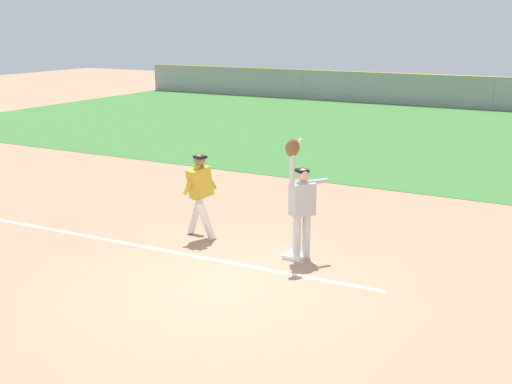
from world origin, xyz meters
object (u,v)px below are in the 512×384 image
at_px(first_base, 295,256).
at_px(parked_car_black, 481,87).
at_px(fielder, 301,201).
at_px(runner, 200,190).
at_px(baseball, 300,140).
at_px(parked_car_white, 385,83).

height_order(first_base, parked_car_black, parked_car_black).
bearing_deg(fielder, parked_car_black, -50.25).
relative_size(runner, parked_car_black, 0.38).
xyz_separation_m(first_base, runner, (-2.24, 0.20, 0.96)).
height_order(runner, baseball, baseball).
bearing_deg(fielder, first_base, 37.44).
bearing_deg(parked_car_black, baseball, -90.46).
relative_size(first_base, parked_car_white, 0.08).
xyz_separation_m(fielder, baseball, (-0.24, 0.41, 1.04)).
relative_size(runner, baseball, 23.24).
distance_m(first_base, baseball, 2.16).
xyz_separation_m(fielder, parked_car_white, (-7.81, 29.14, -0.45)).
distance_m(first_base, parked_car_white, 30.15).
relative_size(first_base, parked_car_black, 0.08).
height_order(fielder, baseball, fielder).
height_order(fielder, parked_car_white, fielder).
distance_m(fielder, runner, 2.36).
height_order(first_base, parked_car_white, parked_car_white).
relative_size(fielder, baseball, 30.81).
distance_m(first_base, fielder, 1.09).
relative_size(first_base, fielder, 0.17).
bearing_deg(runner, first_base, 14.67).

